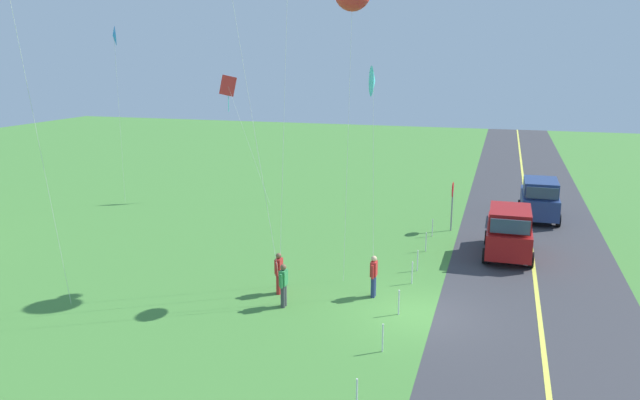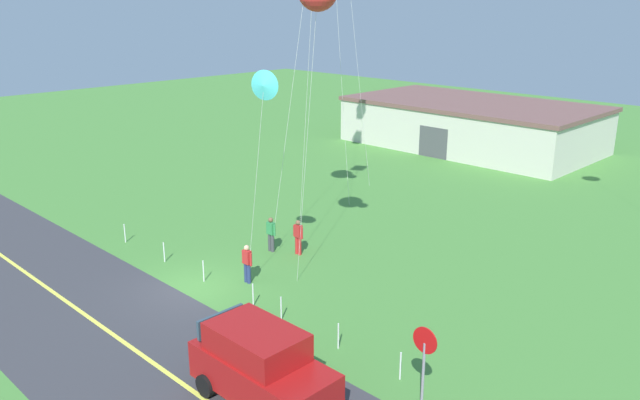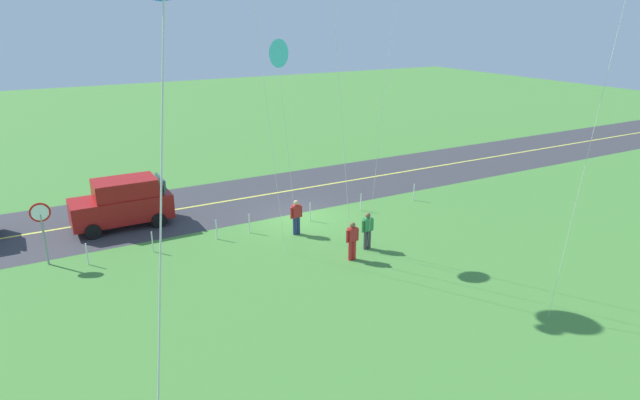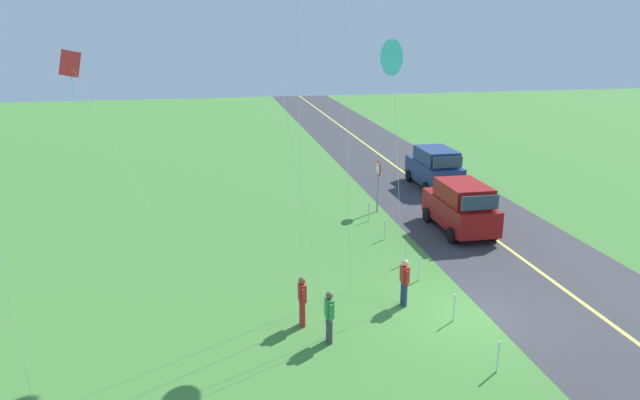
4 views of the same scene
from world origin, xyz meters
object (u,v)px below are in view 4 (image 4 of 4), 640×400
person_adult_near (329,315)px  person_child_watcher (302,300)px  car_parked_east_near (435,167)px  car_suv_foreground (461,206)px  stop_sign (378,176)px  kite_blue_mid (393,58)px  kite_orange_near (71,66)px  person_adult_companion (404,281)px

person_adult_near → person_child_watcher: same height
person_adult_near → car_parked_east_near: bearing=-34.1°
car_suv_foreground → person_child_watcher: size_ratio=2.75×
stop_sign → kite_blue_mid: bearing=165.6°
stop_sign → person_child_watcher: (-10.66, 5.46, -0.94)m
car_suv_foreground → person_adult_near: car_suv_foreground is taller
person_adult_near → kite_orange_near: size_ratio=0.21×
car_parked_east_near → person_child_watcher: bearing=145.7°
kite_blue_mid → kite_orange_near: bearing=42.5°
car_parked_east_near → kite_blue_mid: kite_blue_mid is taller
car_parked_east_near → kite_orange_near: kite_orange_near is taller
person_adult_companion → kite_orange_near: (13.90, 12.26, 6.06)m
person_adult_companion → kite_blue_mid: kite_blue_mid is taller
car_suv_foreground → stop_sign: bearing=39.4°
car_suv_foreground → kite_blue_mid: kite_blue_mid is taller
car_suv_foreground → car_parked_east_near: bearing=-12.6°
car_suv_foreground → car_parked_east_near: same height
stop_sign → person_adult_companion: bearing=168.8°
car_parked_east_near → person_child_watcher: size_ratio=2.75×
person_adult_near → kite_blue_mid: kite_blue_mid is taller
stop_sign → person_adult_companion: stop_sign is taller
person_adult_near → person_adult_companion: bearing=-60.5°
stop_sign → kite_blue_mid: size_ratio=0.30×
stop_sign → person_child_watcher: bearing=152.9°
stop_sign → person_adult_companion: (-9.94, 1.98, -0.94)m
person_adult_near → kite_orange_near: bearing=27.5°
person_adult_companion → kite_orange_near: bearing=-108.5°
car_suv_foreground → kite_blue_mid: (-5.62, 5.14, 6.72)m
stop_sign → person_adult_near: stop_sign is taller
car_parked_east_near → kite_orange_near: (0.15, 18.67, 5.77)m
car_parked_east_near → person_adult_near: bearing=149.2°
car_suv_foreground → stop_sign: stop_sign is taller
car_parked_east_near → stop_sign: (-3.81, 4.43, 0.65)m
car_parked_east_near → kite_blue_mid: bearing=152.3°
car_parked_east_near → stop_sign: size_ratio=1.72×
car_suv_foreground → person_child_watcher: (-7.23, 8.28, -0.29)m
person_adult_near → kite_blue_mid: 7.94m
car_suv_foreground → kite_blue_mid: size_ratio=0.52×
stop_sign → kite_orange_near: (3.96, 14.24, 5.12)m
person_adult_near → kite_blue_mid: bearing=-46.0°
car_parked_east_near → kite_blue_mid: size_ratio=0.52×
person_adult_companion → person_adult_near: bearing=-27.1°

